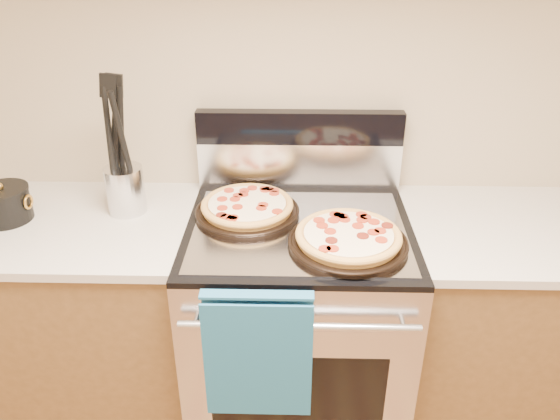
{
  "coord_description": "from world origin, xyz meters",
  "views": [
    {
      "loc": [
        -0.02,
        0.05,
        1.83
      ],
      "look_at": [
        -0.06,
        1.55,
        1.03
      ],
      "focal_mm": 35.0,
      "sensor_mm": 36.0,
      "label": 1
    }
  ],
  "objects_px": {
    "pepperoni_pizza_front": "(348,238)",
    "pepperoni_pizza_back": "(247,208)",
    "utensil_crock": "(126,190)",
    "saucepan": "(4,206)",
    "range_body": "(297,334)"
  },
  "relations": [
    {
      "from": "pepperoni_pizza_back",
      "to": "saucepan",
      "type": "xyz_separation_m",
      "value": [
        -0.84,
        -0.03,
        0.01
      ]
    },
    {
      "from": "pepperoni_pizza_back",
      "to": "saucepan",
      "type": "distance_m",
      "value": 0.84
    },
    {
      "from": "utensil_crock",
      "to": "saucepan",
      "type": "relative_size",
      "value": 0.95
    },
    {
      "from": "range_body",
      "to": "saucepan",
      "type": "height_order",
      "value": "saucepan"
    },
    {
      "from": "range_body",
      "to": "pepperoni_pizza_front",
      "type": "bearing_deg",
      "value": -40.42
    },
    {
      "from": "pepperoni_pizza_front",
      "to": "saucepan",
      "type": "height_order",
      "value": "saucepan"
    },
    {
      "from": "range_body",
      "to": "utensil_crock",
      "type": "bearing_deg",
      "value": 169.63
    },
    {
      "from": "pepperoni_pizza_back",
      "to": "pepperoni_pizza_front",
      "type": "bearing_deg",
      "value": -31.02
    },
    {
      "from": "pepperoni_pizza_front",
      "to": "saucepan",
      "type": "xyz_separation_m",
      "value": [
        -1.17,
        0.17,
        0.01
      ]
    },
    {
      "from": "utensil_crock",
      "to": "saucepan",
      "type": "xyz_separation_m",
      "value": [
        -0.4,
        -0.07,
        -0.03
      ]
    },
    {
      "from": "pepperoni_pizza_back",
      "to": "saucepan",
      "type": "relative_size",
      "value": 2.03
    },
    {
      "from": "pepperoni_pizza_back",
      "to": "range_body",
      "type": "bearing_deg",
      "value": -21.25
    },
    {
      "from": "pepperoni_pizza_front",
      "to": "pepperoni_pizza_back",
      "type": "bearing_deg",
      "value": 148.98
    },
    {
      "from": "pepperoni_pizza_front",
      "to": "saucepan",
      "type": "bearing_deg",
      "value": 171.8
    },
    {
      "from": "utensil_crock",
      "to": "saucepan",
      "type": "distance_m",
      "value": 0.41
    }
  ]
}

